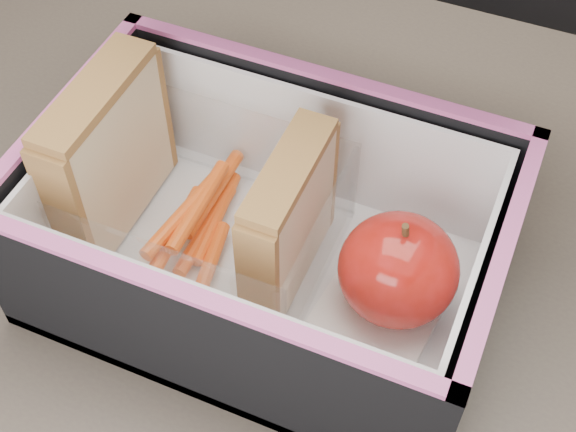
% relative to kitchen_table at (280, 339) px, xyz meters
% --- Properties ---
extents(kitchen_table, '(1.20, 0.80, 0.75)m').
position_rel_kitchen_table_xyz_m(kitchen_table, '(0.00, 0.00, 0.00)').
color(kitchen_table, brown).
rests_on(kitchen_table, ground).
extents(lunch_bag, '(0.29, 0.30, 0.26)m').
position_rel_kitchen_table_xyz_m(lunch_bag, '(-0.00, -0.01, 0.15)').
color(lunch_bag, black).
rests_on(lunch_bag, kitchen_table).
extents(plastic_tub, '(0.17, 0.12, 0.07)m').
position_rel_kitchen_table_xyz_m(plastic_tub, '(-0.05, -0.00, 0.14)').
color(plastic_tub, white).
rests_on(plastic_tub, lunch_bag).
extents(sandwich_left, '(0.03, 0.10, 0.11)m').
position_rel_kitchen_table_xyz_m(sandwich_left, '(-0.12, -0.00, 0.16)').
color(sandwich_left, beige).
rests_on(sandwich_left, plastic_tub).
extents(sandwich_right, '(0.03, 0.09, 0.10)m').
position_rel_kitchen_table_xyz_m(sandwich_right, '(0.01, -0.00, 0.16)').
color(sandwich_right, beige).
rests_on(sandwich_right, plastic_tub).
extents(carrot_sticks, '(0.05, 0.13, 0.03)m').
position_rel_kitchen_table_xyz_m(carrot_sticks, '(-0.05, -0.01, 0.12)').
color(carrot_sticks, '#EF5011').
rests_on(carrot_sticks, plastic_tub).
extents(paper_napkin, '(0.08, 0.08, 0.01)m').
position_rel_kitchen_table_xyz_m(paper_napkin, '(0.08, -0.01, 0.11)').
color(paper_napkin, white).
rests_on(paper_napkin, lunch_bag).
extents(red_apple, '(0.09, 0.09, 0.08)m').
position_rel_kitchen_table_xyz_m(red_apple, '(0.08, -0.00, 0.14)').
color(red_apple, '#9B1308').
rests_on(red_apple, paper_napkin).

